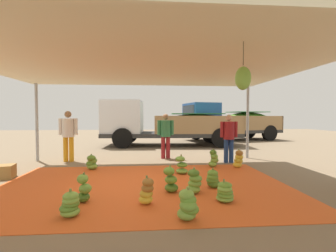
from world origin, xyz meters
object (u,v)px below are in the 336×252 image
Objects in this scene: banana_bunch_9 at (194,182)px; banana_bunch_10 at (188,206)px; banana_bunch_1 at (181,166)px; worker_1 at (229,135)px; crate_0 at (3,172)px; banana_bunch_4 at (84,189)px; banana_bunch_3 at (171,181)px; banana_bunch_11 at (225,192)px; worker_2 at (166,132)px; banana_bunch_0 at (147,192)px; cargo_truck_main at (165,123)px; banana_bunch_6 at (92,163)px; banana_bunch_8 at (213,179)px; banana_bunch_2 at (214,159)px; worker_0 at (68,132)px; cargo_truck_far at (229,122)px; banana_bunch_12 at (238,159)px; banana_bunch_5 at (70,205)px.

banana_bunch_10 is at bearing -104.91° from banana_bunch_9.
banana_bunch_1 is 2.44m from worker_1.
crate_0 is at bearing 161.73° from banana_bunch_9.
banana_bunch_3 is at bearing 15.24° from banana_bunch_4.
worker_2 is at bearing 99.62° from banana_bunch_11.
banana_bunch_0 is 0.07× the size of cargo_truck_main.
banana_bunch_4 is 4.83m from worker_2.
banana_bunch_6 is at bearing 100.50° from banana_bunch_4.
banana_bunch_8 is at bearing -85.87° from cargo_truck_main.
banana_bunch_1 is 2.89m from banana_bunch_10.
worker_1 is 0.98× the size of worker_2.
worker_0 reaches higher than banana_bunch_2.
banana_bunch_8 is at bearing -33.33° from banana_bunch_6.
cargo_truck_main reaches higher than banana_bunch_0.
cargo_truck_far reaches higher than banana_bunch_8.
cargo_truck_far is 7.88m from worker_1.
worker_0 reaches higher than worker_2.
worker_2 is at bearing 139.25° from banana_bunch_12.
banana_bunch_6 reaches higher than banana_bunch_5.
banana_bunch_3 is at bearing -47.00° from banana_bunch_6.
banana_bunch_4 is at bearing -164.76° from banana_bunch_3.
banana_bunch_10 is 0.28× the size of worker_0.
banana_bunch_12 reaches higher than banana_bunch_8.
banana_bunch_2 is 0.34× the size of worker_2.
banana_bunch_9 is at bearing 24.55° from banana_bunch_5.
banana_bunch_9 is (0.96, 0.55, 0.00)m from banana_bunch_0.
banana_bunch_1 reaches higher than banana_bunch_0.
banana_bunch_2 is 2.98m from banana_bunch_11.
banana_bunch_0 is 3.56m from banana_bunch_2.
banana_bunch_0 is 4.71m from worker_2.
banana_bunch_10 is 0.07× the size of cargo_truck_main.
banana_bunch_10 reaches higher than banana_bunch_6.
banana_bunch_5 is (-2.09, -2.59, -0.04)m from banana_bunch_1.
crate_0 is at bearing -166.09° from worker_1.
worker_2 reaches higher than banana_bunch_9.
worker_0 is (-1.62, 4.09, 0.78)m from banana_bunch_4.
banana_bunch_6 is 1.94m from worker_0.
banana_bunch_6 is 0.28× the size of worker_1.
banana_bunch_3 is 1.96m from banana_bunch_5.
banana_bunch_11 is at bearing -90.46° from banana_bunch_8.
banana_bunch_11 is (-0.59, -2.92, -0.08)m from banana_bunch_2.
banana_bunch_3 is (0.48, 0.61, 0.02)m from banana_bunch_0.
banana_bunch_12 is at bearing 55.80° from banana_bunch_8.
banana_bunch_2 is 1.31× the size of banana_bunch_5.
banana_bunch_0 is 8.66m from cargo_truck_main.
banana_bunch_9 is (-0.48, -0.32, 0.04)m from banana_bunch_8.
banana_bunch_2 is 1.04× the size of banana_bunch_4.
worker_2 is (0.03, 5.31, 0.74)m from banana_bunch_10.
cargo_truck_main reaches higher than banana_bunch_4.
worker_2 is (-0.78, 3.74, 0.78)m from banana_bunch_8.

